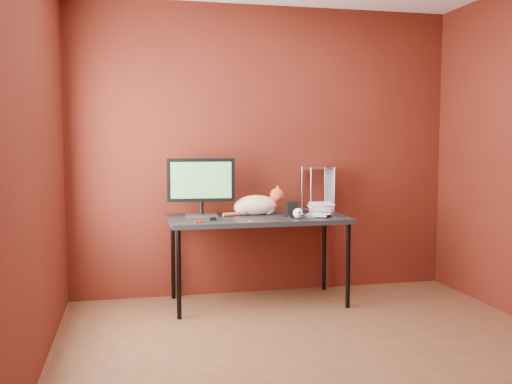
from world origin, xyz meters
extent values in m
cube|color=#55311D|center=(0.00, 0.00, 0.00)|extent=(3.50, 3.50, 0.01)
cube|color=#4C150E|center=(0.00, 1.75, 1.30)|extent=(3.50, 0.02, 2.60)
cube|color=#4C150E|center=(-1.75, 0.00, 1.30)|extent=(0.02, 3.50, 2.60)
cube|color=black|center=(-0.15, 1.37, 0.73)|extent=(1.50, 0.70, 0.04)
cylinder|color=black|center=(-0.85, 1.07, 0.35)|extent=(0.04, 0.04, 0.71)
cylinder|color=black|center=(0.55, 1.07, 0.35)|extent=(0.04, 0.04, 0.71)
cylinder|color=black|center=(-0.85, 1.67, 0.35)|extent=(0.04, 0.04, 0.71)
cylinder|color=black|center=(0.55, 1.67, 0.35)|extent=(0.04, 0.04, 0.71)
cube|color=#ABABB0|center=(-0.62, 1.48, 0.76)|extent=(0.28, 0.20, 0.02)
cylinder|color=black|center=(-0.62, 1.48, 0.83)|extent=(0.04, 0.04, 0.11)
cube|color=black|center=(-0.62, 1.48, 1.06)|extent=(0.57, 0.08, 0.37)
cube|color=#134713|center=(-0.62, 1.48, 1.06)|extent=(0.51, 0.05, 0.31)
ellipsoid|color=orange|center=(-0.14, 1.49, 0.84)|extent=(0.38, 0.23, 0.17)
ellipsoid|color=orange|center=(-0.25, 1.50, 0.82)|extent=(0.19, 0.18, 0.14)
sphere|color=white|center=(-0.03, 1.47, 0.81)|extent=(0.12, 0.12, 0.12)
sphere|color=#C34C26|center=(0.04, 1.47, 0.92)|extent=(0.12, 0.12, 0.12)
cone|color=#C34C26|center=(0.04, 1.44, 0.98)|extent=(0.04, 0.04, 0.05)
cone|color=#C34C26|center=(0.05, 1.50, 0.98)|extent=(0.04, 0.04, 0.05)
cylinder|color=red|center=(0.02, 1.47, 0.87)|extent=(0.09, 0.09, 0.01)
cylinder|color=#C34C26|center=(-0.35, 1.45, 0.77)|extent=(0.19, 0.09, 0.03)
ellipsoid|color=white|center=(0.15, 1.17, 0.79)|extent=(0.09, 0.09, 0.09)
ellipsoid|color=black|center=(0.13, 1.14, 0.81)|extent=(0.02, 0.02, 0.03)
ellipsoid|color=black|center=(0.17, 1.14, 0.81)|extent=(0.02, 0.02, 0.03)
cube|color=black|center=(0.15, 1.13, 0.78)|extent=(0.05, 0.02, 0.00)
cylinder|color=black|center=(0.13, 1.30, 0.76)|extent=(0.11, 0.11, 0.02)
cube|color=black|center=(0.13, 1.30, 0.82)|extent=(0.10, 0.09, 0.11)
imported|color=beige|center=(0.29, 1.34, 0.87)|extent=(0.29, 0.31, 0.25)
imported|color=beige|center=(0.29, 1.34, 1.12)|extent=(0.27, 0.30, 0.25)
imported|color=beige|center=(0.29, 1.34, 1.37)|extent=(0.26, 0.30, 0.25)
imported|color=beige|center=(0.29, 1.34, 1.62)|extent=(0.24, 0.29, 0.25)
imported|color=beige|center=(0.29, 1.34, 1.87)|extent=(0.22, 0.27, 0.25)
cylinder|color=#ABABB0|center=(0.35, 1.53, 0.95)|extent=(0.01, 0.01, 0.41)
cylinder|color=#ABABB0|center=(0.59, 1.53, 0.95)|extent=(0.01, 0.01, 0.41)
cylinder|color=#ABABB0|center=(0.35, 1.72, 0.95)|extent=(0.01, 0.01, 0.41)
cylinder|color=#ABABB0|center=(0.59, 1.72, 0.95)|extent=(0.01, 0.01, 0.41)
cube|color=#ABABB0|center=(0.47, 1.62, 0.76)|extent=(0.26, 0.22, 0.01)
cube|color=#ABABB0|center=(0.47, 1.62, 1.14)|extent=(0.26, 0.22, 0.01)
cube|color=#A11E0C|center=(-0.68, 1.10, 0.76)|extent=(0.08, 0.04, 0.02)
cube|color=black|center=(-0.56, 1.21, 0.76)|extent=(0.06, 0.04, 0.03)
cylinder|color=#ABABB0|center=(-0.26, 1.11, 0.75)|extent=(0.04, 0.04, 0.00)
camera|label=1|loc=(-1.20, -3.31, 1.39)|focal=40.00mm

